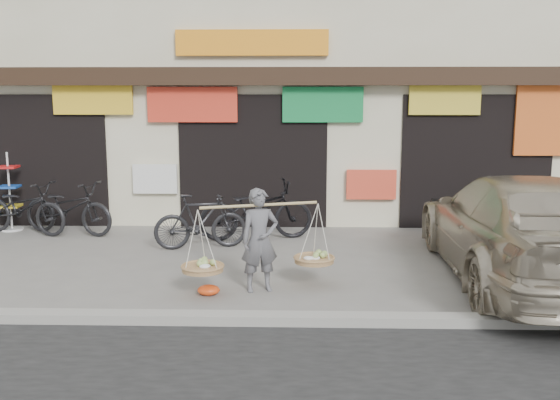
{
  "coord_description": "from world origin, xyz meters",
  "views": [
    {
      "loc": [
        0.91,
        -9.1,
        2.72
      ],
      "look_at": [
        0.62,
        0.9,
        1.01
      ],
      "focal_mm": 40.0,
      "sensor_mm": 36.0,
      "label": 1
    }
  ],
  "objects_px": {
    "bike_2": "(256,210)",
    "bike_3": "(23,208)",
    "bike_0": "(68,208)",
    "suv": "(523,228)",
    "bike_1": "(201,221)",
    "street_vendor": "(260,245)",
    "display_rack": "(10,199)"
  },
  "relations": [
    {
      "from": "bike_3",
      "to": "bike_2",
      "type": "bearing_deg",
      "value": -76.2
    },
    {
      "from": "street_vendor",
      "to": "bike_1",
      "type": "height_order",
      "value": "street_vendor"
    },
    {
      "from": "bike_3",
      "to": "street_vendor",
      "type": "bearing_deg",
      "value": -107.42
    },
    {
      "from": "bike_1",
      "to": "display_rack",
      "type": "xyz_separation_m",
      "value": [
        -4.04,
        1.39,
        0.14
      ]
    },
    {
      "from": "bike_1",
      "to": "bike_3",
      "type": "distance_m",
      "value": 3.8
    },
    {
      "from": "bike_0",
      "to": "display_rack",
      "type": "xyz_separation_m",
      "value": [
        -1.29,
        0.32,
        0.11
      ]
    },
    {
      "from": "suv",
      "to": "street_vendor",
      "type": "bearing_deg",
      "value": 10.45
    },
    {
      "from": "bike_0",
      "to": "bike_2",
      "type": "relative_size",
      "value": 0.93
    },
    {
      "from": "suv",
      "to": "display_rack",
      "type": "height_order",
      "value": "suv"
    },
    {
      "from": "bike_2",
      "to": "bike_1",
      "type": "bearing_deg",
      "value": 116.51
    },
    {
      "from": "bike_0",
      "to": "suv",
      "type": "bearing_deg",
      "value": -92.35
    },
    {
      "from": "bike_3",
      "to": "suv",
      "type": "height_order",
      "value": "suv"
    },
    {
      "from": "bike_1",
      "to": "bike_3",
      "type": "bearing_deg",
      "value": 59.85
    },
    {
      "from": "bike_0",
      "to": "suv",
      "type": "height_order",
      "value": "suv"
    },
    {
      "from": "bike_1",
      "to": "bike_3",
      "type": "xyz_separation_m",
      "value": [
        -3.65,
        1.08,
        0.03
      ]
    },
    {
      "from": "bike_0",
      "to": "bike_3",
      "type": "relative_size",
      "value": 1.0
    },
    {
      "from": "suv",
      "to": "display_rack",
      "type": "relative_size",
      "value": 3.51
    },
    {
      "from": "bike_2",
      "to": "bike_3",
      "type": "distance_m",
      "value": 4.59
    },
    {
      "from": "bike_2",
      "to": "suv",
      "type": "distance_m",
      "value": 4.78
    },
    {
      "from": "street_vendor",
      "to": "display_rack",
      "type": "xyz_separation_m",
      "value": [
        -5.23,
        3.75,
        -0.02
      ]
    },
    {
      "from": "street_vendor",
      "to": "bike_1",
      "type": "relative_size",
      "value": 1.27
    },
    {
      "from": "bike_0",
      "to": "bike_3",
      "type": "height_order",
      "value": "same"
    },
    {
      "from": "bike_3",
      "to": "display_rack",
      "type": "bearing_deg",
      "value": 69.22
    },
    {
      "from": "street_vendor",
      "to": "display_rack",
      "type": "bearing_deg",
      "value": 126.63
    },
    {
      "from": "bike_3",
      "to": "suv",
      "type": "bearing_deg",
      "value": -90.4
    },
    {
      "from": "bike_1",
      "to": "suv",
      "type": "bearing_deg",
      "value": -123.51
    },
    {
      "from": "bike_0",
      "to": "bike_1",
      "type": "relative_size",
      "value": 1.21
    },
    {
      "from": "bike_0",
      "to": "bike_1",
      "type": "distance_m",
      "value": 2.96
    },
    {
      "from": "bike_2",
      "to": "bike_3",
      "type": "xyz_separation_m",
      "value": [
        -4.58,
        0.33,
        -0.04
      ]
    },
    {
      "from": "street_vendor",
      "to": "bike_0",
      "type": "relative_size",
      "value": 1.05
    },
    {
      "from": "bike_1",
      "to": "suv",
      "type": "xyz_separation_m",
      "value": [
        4.98,
        -1.79,
        0.3
      ]
    },
    {
      "from": "bike_0",
      "to": "bike_2",
      "type": "xyz_separation_m",
      "value": [
        3.69,
        -0.33,
        0.04
      ]
    }
  ]
}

